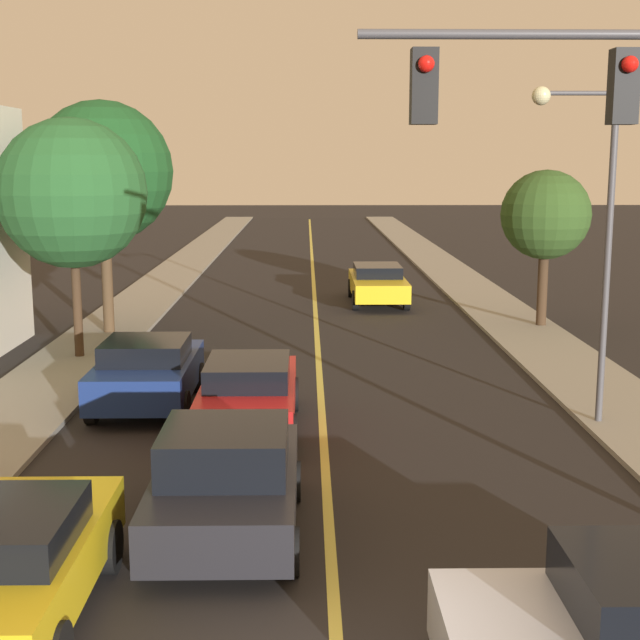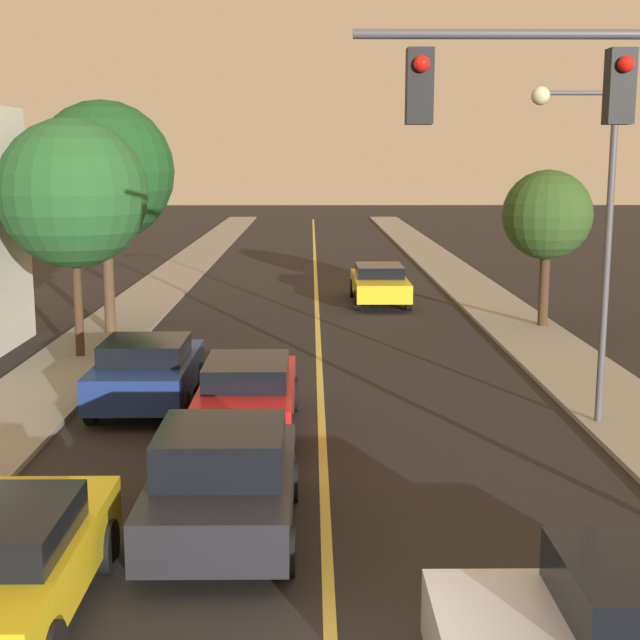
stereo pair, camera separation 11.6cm
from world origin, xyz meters
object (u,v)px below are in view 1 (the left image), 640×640
car_outer_lane_front (6,562)px  tree_left_far (72,194)px  car_near_lane_second (249,393)px  car_far_oncoming (378,283)px  car_outer_lane_second (148,371)px  streetlamp_right (590,209)px  tree_right_near (546,216)px  tree_left_near (103,172)px  car_near_lane_front (226,481)px

car_outer_lane_front → tree_left_far: bearing=100.8°
car_near_lane_second → tree_left_far: size_ratio=0.72×
car_far_oncoming → tree_left_far: 13.64m
car_outer_lane_second → streetlamp_right: size_ratio=0.62×
car_outer_lane_front → tree_right_near: size_ratio=0.85×
tree_left_near → tree_left_far: 3.47m
car_far_oncoming → car_near_lane_second: bearing=76.5°
tree_right_near → car_outer_lane_second: bearing=-140.5°
car_near_lane_second → car_outer_lane_front: size_ratio=1.08×
tree_left_far → car_near_lane_second: bearing=-52.3°
car_near_lane_second → car_far_oncoming: car_near_lane_second is taller
car_near_lane_second → car_outer_lane_front: bearing=-107.1°
car_near_lane_front → car_far_oncoming: car_near_lane_front is taller
tree_left_far → tree_right_near: 14.49m
car_near_lane_second → tree_left_far: tree_left_far is taller
car_near_lane_second → tree_left_far: (-5.03, 6.51, 3.71)m
car_near_lane_second → streetlamp_right: bearing=1.7°
streetlamp_right → tree_left_near: size_ratio=0.95×
car_outer_lane_front → car_near_lane_front: bearing=46.7°
streetlamp_right → car_far_oncoming: bearing=100.2°
car_outer_lane_front → tree_right_near: bearing=59.1°
tree_right_near → tree_left_near: bearing=-176.0°
tree_left_near → car_outer_lane_second: bearing=-72.1°
car_outer_lane_second → tree_left_far: size_ratio=0.65×
car_outer_lane_front → tree_right_near: 21.74m
car_near_lane_second → car_outer_lane_second: 2.94m
car_outer_lane_second → tree_left_far: (-2.70, 4.73, 3.69)m
tree_left_far → streetlamp_right: bearing=-28.2°
car_near_lane_second → streetlamp_right: (6.73, 0.20, 3.63)m
streetlamp_right → tree_left_near: tree_left_near is taller
car_near_lane_front → car_outer_lane_second: size_ratio=1.01×
car_outer_lane_second → streetlamp_right: streetlamp_right is taller
tree_left_far → tree_right_near: tree_left_far is taller
car_near_lane_front → tree_right_near: size_ratio=0.84×
car_near_lane_front → streetlamp_right: streetlamp_right is taller
tree_left_near → tree_left_far: (-0.06, -3.43, -0.52)m
car_far_oncoming → tree_right_near: size_ratio=1.03×
car_outer_lane_front → car_outer_lane_second: bearing=90.0°
car_outer_lane_second → tree_left_far: 6.58m
tree_left_near → tree_right_near: bearing=4.0°
car_near_lane_front → tree_left_near: size_ratio=0.59×
car_outer_lane_second → car_far_oncoming: (6.20, 14.37, -0.03)m
streetlamp_right → tree_left_far: streetlamp_right is taller
car_near_lane_front → tree_left_near: (-4.96, 15.05, 4.18)m
car_near_lane_front → car_far_oncoming: 21.60m
tree_left_far → tree_left_near: bearing=88.9°
car_far_oncoming → tree_right_near: (4.88, -5.24, 2.86)m
tree_right_near → car_near_lane_front: bearing=-118.7°
car_near_lane_front → car_far_oncoming: bearing=79.7°
car_near_lane_front → car_outer_lane_front: car_near_lane_front is taller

